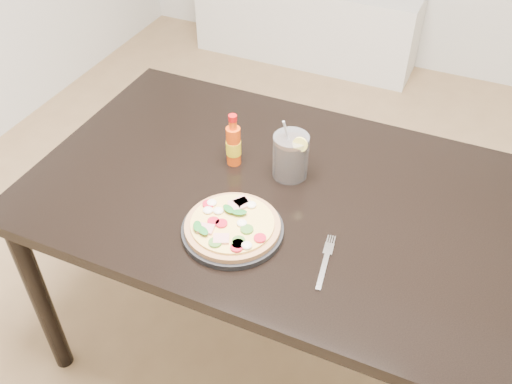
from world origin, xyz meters
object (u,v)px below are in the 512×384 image
at_px(plate, 233,230).
at_px(media_console, 305,22).
at_px(pizza, 232,225).
at_px(dining_table, 272,209).
at_px(hot_sauce_bottle, 233,145).
at_px(cola_cup, 290,157).
at_px(fork, 326,260).

xyz_separation_m(plate, media_console, (-0.62, 2.31, -0.51)).
height_order(plate, pizza, pizza).
bearing_deg(dining_table, hot_sauce_bottle, 158.71).
xyz_separation_m(plate, pizza, (-0.00, -0.00, 0.02)).
relative_size(plate, cola_cup, 1.40).
relative_size(pizza, media_console, 0.18).
height_order(dining_table, pizza, pizza).
bearing_deg(plate, fork, 0.95).
distance_m(cola_cup, media_console, 2.21).
xyz_separation_m(dining_table, pizza, (-0.03, -0.21, 0.11)).
height_order(dining_table, hot_sauce_bottle, hot_sauce_bottle).
height_order(plate, cola_cup, cola_cup).
bearing_deg(plate, pizza, -155.36).
bearing_deg(plate, dining_table, 82.48).
bearing_deg(media_console, hot_sauce_bottle, -76.45).
bearing_deg(fork, cola_cup, 118.40).
height_order(hot_sauce_bottle, cola_cup, cola_cup).
bearing_deg(pizza, plate, 24.64).
distance_m(pizza, cola_cup, 0.29).
distance_m(hot_sauce_bottle, fork, 0.47).
distance_m(pizza, media_console, 2.45).
distance_m(cola_cup, fork, 0.36).
xyz_separation_m(pizza, fork, (0.26, 0.00, -0.02)).
relative_size(pizza, hot_sauce_bottle, 1.48).
relative_size(fork, media_console, 0.13).
bearing_deg(pizza, media_console, 104.93).
distance_m(dining_table, media_console, 2.24).
distance_m(pizza, fork, 0.26).
xyz_separation_m(hot_sauce_bottle, cola_cup, (0.17, 0.02, -0.00)).
bearing_deg(fork, pizza, 173.06).
bearing_deg(media_console, dining_table, -72.93).
height_order(pizza, fork, pizza).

